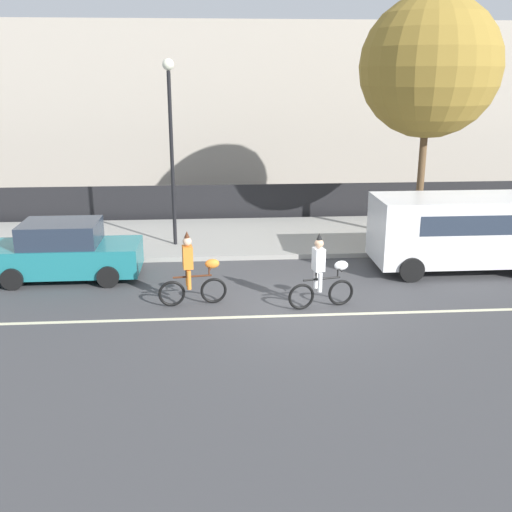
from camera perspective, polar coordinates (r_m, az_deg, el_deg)
ground_plane at (r=14.99m, az=4.33°, el=-4.92°), size 80.00×80.00×0.00m
road_centre_line at (r=14.53m, az=4.62°, el=-5.64°), size 36.00×0.14×0.01m
sidewalk_curb at (r=21.08m, az=1.77°, el=1.89°), size 60.00×5.00×0.15m
fence_line at (r=23.74m, az=1.06°, el=5.19°), size 40.00×0.08×1.40m
building_backdrop at (r=31.78m, az=-3.39°, el=14.03°), size 28.00×8.00×7.82m
parade_cyclist_orange at (r=14.93m, az=-6.04°, el=-1.61°), size 1.71×0.51×1.92m
parade_cyclist_zebra at (r=14.77m, az=6.34°, el=-1.83°), size 1.70×0.54×1.92m
parked_van_white at (r=18.48m, az=19.06°, el=2.61°), size 5.00×2.22×2.18m
parked_car_teal at (r=17.64m, az=-17.72°, el=0.39°), size 4.10×1.92×1.64m
street_lamp_post at (r=19.33m, az=-8.13°, el=12.13°), size 0.36×0.36×5.86m
street_tree_near_lamp at (r=20.63m, az=16.22°, el=16.89°), size 4.46×4.46×7.85m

